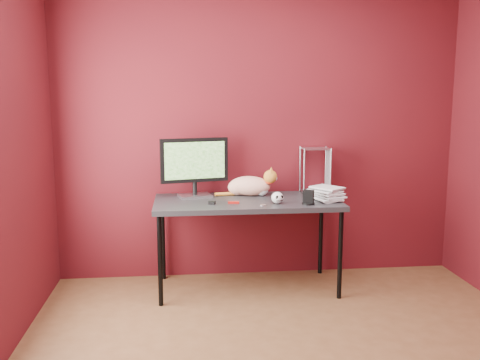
{
  "coord_description": "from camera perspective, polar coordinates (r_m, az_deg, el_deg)",
  "views": [
    {
      "loc": [
        -0.66,
        -2.86,
        1.62
      ],
      "look_at": [
        -0.23,
        1.15,
        0.95
      ],
      "focal_mm": 40.0,
      "sensor_mm": 36.0,
      "label": 1
    }
  ],
  "objects": [
    {
      "name": "room",
      "position": [
        2.94,
        6.93,
        5.92
      ],
      "size": [
        3.52,
        3.52,
        2.61
      ],
      "color": "#55341D",
      "rests_on": "ground"
    },
    {
      "name": "desk",
      "position": [
        4.36,
        0.77,
        -2.79
      ],
      "size": [
        1.5,
        0.7,
        0.75
      ],
      "color": "black",
      "rests_on": "ground"
    },
    {
      "name": "cat",
      "position": [
        4.52,
        1.07,
        -0.6
      ],
      "size": [
        0.52,
        0.28,
        0.25
      ],
      "rotation": [
        0.0,
        0.0,
        -0.28
      ],
      "color": "#D1572C",
      "rests_on": "desk"
    },
    {
      "name": "pocket_knife",
      "position": [
        4.21,
        -0.68,
        -2.41
      ],
      "size": [
        0.09,
        0.03,
        0.02
      ],
      "primitive_type": "cube",
      "rotation": [
        0.0,
        0.0,
        -0.12
      ],
      "color": "#A3110C",
      "rests_on": "desk"
    },
    {
      "name": "wire_rack",
      "position": [
        4.68,
        8.02,
        1.06
      ],
      "size": [
        0.24,
        0.2,
        0.4
      ],
      "rotation": [
        0.0,
        0.0,
        -0.03
      ],
      "color": "#B2B2B8",
      "rests_on": "desk"
    },
    {
      "name": "washer",
      "position": [
        4.14,
        2.47,
        -2.69
      ],
      "size": [
        0.05,
        0.05,
        0.0
      ],
      "primitive_type": "cylinder",
      "color": "#B2B2B8",
      "rests_on": "desk"
    },
    {
      "name": "black_gadget",
      "position": [
        4.18,
        -3.01,
        -2.44
      ],
      "size": [
        0.06,
        0.05,
        0.02
      ],
      "primitive_type": "cube",
      "rotation": [
        0.0,
        0.0,
        -0.4
      ],
      "color": "black",
      "rests_on": "desk"
    },
    {
      "name": "skull_mug",
      "position": [
        4.2,
        4.01,
        -1.89
      ],
      "size": [
        0.1,
        0.1,
        0.09
      ],
      "rotation": [
        0.0,
        0.0,
        0.23
      ],
      "color": "silver",
      "rests_on": "desk"
    },
    {
      "name": "speaker",
      "position": [
        4.2,
        7.31,
        -1.9
      ],
      "size": [
        0.1,
        0.1,
        0.11
      ],
      "rotation": [
        0.0,
        0.0,
        -0.38
      ],
      "color": "black",
      "rests_on": "desk"
    },
    {
      "name": "monitor",
      "position": [
        4.44,
        -4.88,
        1.67
      ],
      "size": [
        0.56,
        0.24,
        0.49
      ],
      "rotation": [
        0.0,
        0.0,
        0.23
      ],
      "color": "#B2B2B8",
      "rests_on": "desk"
    },
    {
      "name": "book_stack",
      "position": [
        4.28,
        8.52,
        5.84
      ],
      "size": [
        0.29,
        0.3,
        1.22
      ],
      "rotation": [
        0.0,
        0.0,
        0.42
      ],
      "color": "beige",
      "rests_on": "desk"
    }
  ]
}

